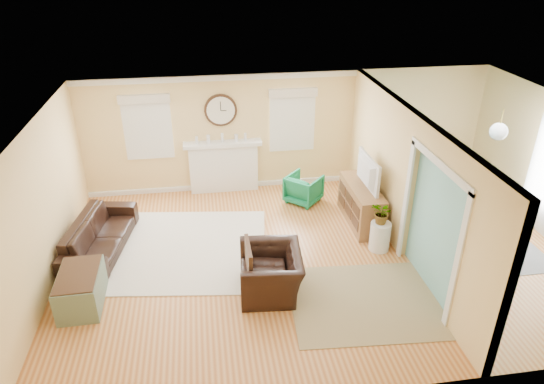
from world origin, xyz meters
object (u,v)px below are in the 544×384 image
object	(u,v)px
green_chair	(304,189)
dining_table	(468,219)
eames_chair	(271,272)
credenza	(361,204)
sofa	(100,235)

from	to	relation	value
green_chair	dining_table	bearing A→B (deg)	-169.86
eames_chair	dining_table	distance (m)	4.09
green_chair	credenza	xyz separation A→B (m)	(0.94, -1.01, 0.09)
sofa	dining_table	bearing A→B (deg)	-84.99
eames_chair	credenza	world-z (taller)	credenza
dining_table	green_chair	bearing A→B (deg)	70.71
eames_chair	dining_table	world-z (taller)	eames_chair
sofa	eames_chair	bearing A→B (deg)	-110.02
credenza	dining_table	xyz separation A→B (m)	(1.85, -0.78, -0.05)
green_chair	dining_table	distance (m)	3.32
credenza	dining_table	bearing A→B (deg)	-22.84
credenza	dining_table	world-z (taller)	credenza
sofa	green_chair	distance (m)	4.23
eames_chair	credenza	xyz separation A→B (m)	(2.09, 1.89, 0.04)
dining_table	sofa	bearing A→B (deg)	98.97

